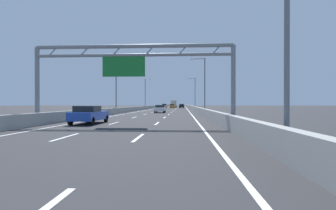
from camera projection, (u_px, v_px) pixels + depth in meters
name	position (u px, v px, depth m)	size (l,w,h in m)	color
ground_plane	(173.00, 108.00, 99.94)	(260.00, 260.00, 0.00)	#2D2D30
lane_dash_left_1	(66.00, 137.00, 12.69)	(0.16, 3.00, 0.01)	white
lane_dash_left_2	(114.00, 123.00, 21.67)	(0.16, 3.00, 0.01)	white
lane_dash_left_3	(134.00, 117.00, 30.66)	(0.16, 3.00, 0.01)	white
lane_dash_left_4	(145.00, 114.00, 39.65)	(0.16, 3.00, 0.01)	white
lane_dash_left_5	(152.00, 112.00, 48.63)	(0.16, 3.00, 0.01)	white
lane_dash_left_6	(157.00, 111.00, 57.62)	(0.16, 3.00, 0.01)	white
lane_dash_left_7	(160.00, 110.00, 66.60)	(0.16, 3.00, 0.01)	white
lane_dash_left_8	(163.00, 109.00, 75.59)	(0.16, 3.00, 0.01)	white
lane_dash_left_9	(165.00, 109.00, 84.57)	(0.16, 3.00, 0.01)	white
lane_dash_left_10	(167.00, 108.00, 93.56)	(0.16, 3.00, 0.01)	white
lane_dash_left_11	(168.00, 108.00, 102.54)	(0.16, 3.00, 0.01)	white
lane_dash_left_12	(169.00, 107.00, 111.53)	(0.16, 3.00, 0.01)	white
lane_dash_left_13	(170.00, 107.00, 120.51)	(0.16, 3.00, 0.01)	white
lane_dash_left_14	(171.00, 107.00, 129.50)	(0.16, 3.00, 0.01)	white
lane_dash_left_15	(172.00, 107.00, 138.48)	(0.16, 3.00, 0.01)	white
lane_dash_left_16	(173.00, 106.00, 147.47)	(0.16, 3.00, 0.01)	white
lane_dash_left_17	(173.00, 106.00, 156.45)	(0.16, 3.00, 0.01)	white
lane_dash_right_1	(138.00, 138.00, 12.48)	(0.16, 3.00, 0.01)	white
lane_dash_right_2	(157.00, 123.00, 21.47)	(0.16, 3.00, 0.01)	white
lane_dash_right_3	(165.00, 118.00, 30.45)	(0.16, 3.00, 0.01)	white
lane_dash_right_4	(169.00, 114.00, 39.44)	(0.16, 3.00, 0.01)	white
lane_dash_right_5	(171.00, 112.00, 48.42)	(0.16, 3.00, 0.01)	white
lane_dash_right_6	(173.00, 111.00, 57.41)	(0.16, 3.00, 0.01)	white
lane_dash_right_7	(174.00, 110.00, 66.40)	(0.16, 3.00, 0.01)	white
lane_dash_right_8	(175.00, 109.00, 75.38)	(0.16, 3.00, 0.01)	white
lane_dash_right_9	(176.00, 109.00, 84.37)	(0.16, 3.00, 0.01)	white
lane_dash_right_10	(177.00, 108.00, 93.35)	(0.16, 3.00, 0.01)	white
lane_dash_right_11	(177.00, 108.00, 102.34)	(0.16, 3.00, 0.01)	white
lane_dash_right_12	(178.00, 107.00, 111.32)	(0.16, 3.00, 0.01)	white
lane_dash_right_13	(178.00, 107.00, 120.31)	(0.16, 3.00, 0.01)	white
lane_dash_right_14	(178.00, 107.00, 129.29)	(0.16, 3.00, 0.01)	white
lane_dash_right_15	(179.00, 107.00, 138.28)	(0.16, 3.00, 0.01)	white
lane_dash_right_16	(179.00, 106.00, 147.26)	(0.16, 3.00, 0.01)	white
lane_dash_right_17	(179.00, 106.00, 156.25)	(0.16, 3.00, 0.01)	white
edge_line_left	(156.00, 108.00, 88.26)	(0.16, 176.00, 0.01)	white
edge_line_right	(187.00, 108.00, 87.66)	(0.16, 176.00, 0.01)	white
barrier_left	(157.00, 106.00, 110.32)	(0.45, 220.00, 0.95)	#9E9E99
barrier_right	(190.00, 106.00, 109.53)	(0.45, 220.00, 0.95)	#9E9E99
sign_gantry	(132.00, 63.00, 20.54)	(16.08, 0.36, 6.36)	gray
streetlamp_right_near	(280.00, 0.00, 9.37)	(2.58, 0.28, 9.50)	slate
streetlamp_left_mid	(117.00, 82.00, 45.20)	(2.58, 0.28, 9.50)	slate
streetlamp_right_mid	(203.00, 82.00, 44.35)	(2.58, 0.28, 9.50)	slate
streetlamp_left_far	(146.00, 92.00, 80.18)	(2.58, 0.28, 9.50)	slate
streetlamp_right_far	(194.00, 91.00, 79.33)	(2.58, 0.28, 9.50)	slate
white_car	(160.00, 109.00, 47.11)	(1.77, 4.57, 1.39)	silver
silver_car	(164.00, 106.00, 102.55)	(1.80, 4.49, 1.56)	#A8ADB2
blue_car	(89.00, 114.00, 21.20)	(1.89, 4.61, 1.47)	#2347AD
yellow_car	(175.00, 105.00, 133.31)	(1.73, 4.38, 1.51)	yellow
orange_car	(172.00, 106.00, 98.45)	(1.71, 4.70, 1.47)	orange
green_car	(182.00, 106.00, 104.78)	(1.74, 4.42, 1.47)	#1E7A38
black_car	(182.00, 106.00, 95.67)	(1.90, 4.24, 1.47)	black
box_truck	(174.00, 104.00, 110.76)	(2.31, 7.64, 2.93)	silver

